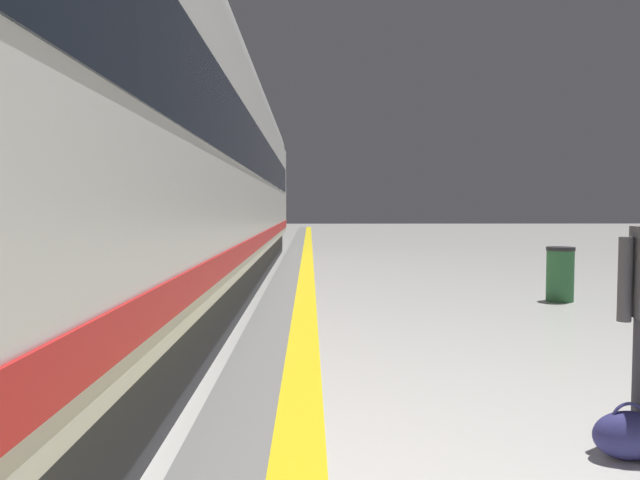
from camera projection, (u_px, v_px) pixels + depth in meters
The scene contains 5 objects.
safety_line_strip at pixel (305, 316), 8.49m from camera, with size 0.36×80.00×0.01m, color yellow.
tactile_edge_band at pixel (277, 316), 8.49m from camera, with size 0.75×80.00×0.01m, color slate.
high_speed_train at pixel (106, 125), 6.71m from camera, with size 2.94×31.44×4.97m.
duffel_bag_near at pixel (628, 435), 3.67m from camera, with size 0.44×0.26×0.36m.
waste_bin at pixel (560, 274), 9.86m from camera, with size 0.46×0.46×0.91m.
Camera 1 is at (-0.68, 1.58, 1.56)m, focal length 33.19 mm.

